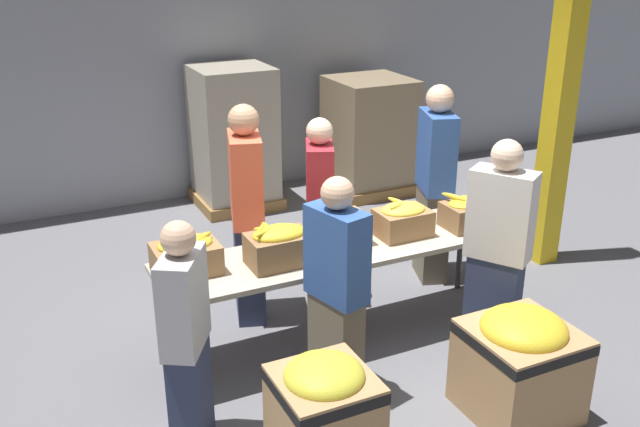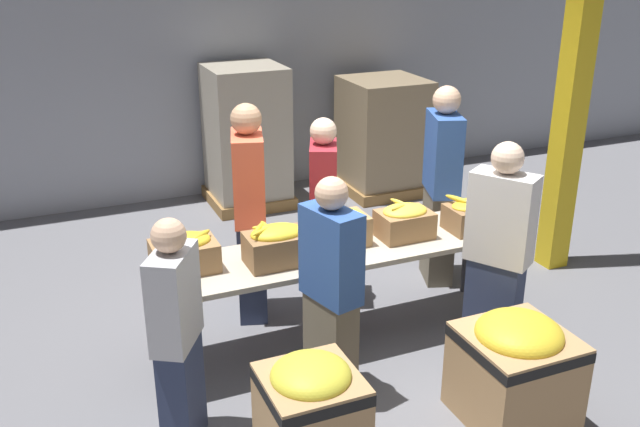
# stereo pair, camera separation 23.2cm
# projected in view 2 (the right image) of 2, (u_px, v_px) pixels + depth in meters

# --- Properties ---
(ground_plane) EXTENTS (30.00, 30.00, 0.00)m
(ground_plane) POSITION_uv_depth(u_px,v_px,m) (340.00, 338.00, 5.61)
(ground_plane) COLOR slate
(wall_back) EXTENTS (16.00, 0.08, 4.00)m
(wall_back) POSITION_uv_depth(u_px,v_px,m) (205.00, 25.00, 8.05)
(wall_back) COLOR #9399A3
(wall_back) RESTS_ON ground_plane
(sorting_table) EXTENTS (2.79, 0.70, 0.78)m
(sorting_table) POSITION_uv_depth(u_px,v_px,m) (341.00, 254.00, 5.34)
(sorting_table) COLOR #B2A893
(sorting_table) RESTS_ON ground_plane
(banana_box_0) EXTENTS (0.45, 0.32, 0.27)m
(banana_box_0) POSITION_uv_depth(u_px,v_px,m) (184.00, 252.00, 4.92)
(banana_box_0) COLOR olive
(banana_box_0) RESTS_ON sorting_table
(banana_box_1) EXTENTS (0.45, 0.31, 0.30)m
(banana_box_1) POSITION_uv_depth(u_px,v_px,m) (277.00, 244.00, 5.02)
(banana_box_1) COLOR olive
(banana_box_1) RESTS_ON sorting_table
(banana_box_2) EXTENTS (0.44, 0.29, 0.29)m
(banana_box_2) POSITION_uv_depth(u_px,v_px,m) (338.00, 227.00, 5.32)
(banana_box_2) COLOR #A37A4C
(banana_box_2) RESTS_ON sorting_table
(banana_box_3) EXTENTS (0.41, 0.33, 0.28)m
(banana_box_3) POSITION_uv_depth(u_px,v_px,m) (404.00, 221.00, 5.46)
(banana_box_3) COLOR olive
(banana_box_3) RESTS_ON sorting_table
(banana_box_4) EXTENTS (0.41, 0.33, 0.27)m
(banana_box_4) POSITION_uv_depth(u_px,v_px,m) (473.00, 214.00, 5.61)
(banana_box_4) COLOR olive
(banana_box_4) RESTS_ON sorting_table
(volunteer_0) EXTENTS (0.37, 0.48, 1.61)m
(volunteer_0) POSITION_uv_depth(u_px,v_px,m) (323.00, 213.00, 5.92)
(volunteer_0) COLOR black
(volunteer_0) RESTS_ON ground_plane
(volunteer_1) EXTENTS (0.36, 0.53, 1.78)m
(volunteer_1) POSITION_uv_depth(u_px,v_px,m) (250.00, 215.00, 5.65)
(volunteer_1) COLOR #2D3856
(volunteer_1) RESTS_ON ground_plane
(volunteer_2) EXTENTS (0.31, 0.46, 1.58)m
(volunteer_2) POSITION_uv_depth(u_px,v_px,m) (331.00, 293.00, 4.64)
(volunteer_2) COLOR #6B604C
(volunteer_2) RESTS_ON ground_plane
(volunteer_3) EXTENTS (0.43, 0.50, 1.67)m
(volunteer_3) POSITION_uv_depth(u_px,v_px,m) (498.00, 256.00, 5.07)
(volunteer_3) COLOR #2D3856
(volunteer_3) RESTS_ON ground_plane
(volunteer_4) EXTENTS (0.38, 0.53, 1.78)m
(volunteer_4) POSITION_uv_depth(u_px,v_px,m) (441.00, 187.00, 6.26)
(volunteer_4) COLOR #6B604C
(volunteer_4) RESTS_ON ground_plane
(volunteer_5) EXTENTS (0.38, 0.45, 1.50)m
(volunteer_5) POSITION_uv_depth(u_px,v_px,m) (177.00, 337.00, 4.20)
(volunteer_5) COLOR #2D3856
(volunteer_5) RESTS_ON ground_plane
(donation_bin_0) EXTENTS (0.54, 0.54, 0.79)m
(donation_bin_0) POSITION_uv_depth(u_px,v_px,m) (311.00, 417.00, 4.03)
(donation_bin_0) COLOR tan
(donation_bin_0) RESTS_ON ground_plane
(donation_bin_1) EXTENTS (0.66, 0.66, 0.74)m
(donation_bin_1) POSITION_uv_depth(u_px,v_px,m) (515.00, 366.00, 4.56)
(donation_bin_1) COLOR tan
(donation_bin_1) RESTS_ON ground_plane
(support_pillar) EXTENTS (0.21, 0.21, 4.00)m
(support_pillar) POSITION_uv_depth(u_px,v_px,m) (578.00, 54.00, 6.13)
(support_pillar) COLOR gold
(support_pillar) RESTS_ON ground_plane
(pallet_stack_0) EXTENTS (0.98, 0.98, 1.37)m
(pallet_stack_0) POSITION_uv_depth(u_px,v_px,m) (383.00, 137.00, 8.59)
(pallet_stack_0) COLOR olive
(pallet_stack_0) RESTS_ON ground_plane
(pallet_stack_1) EXTENTS (0.91, 0.91, 1.61)m
(pallet_stack_1) POSITION_uv_depth(u_px,v_px,m) (246.00, 137.00, 8.12)
(pallet_stack_1) COLOR olive
(pallet_stack_1) RESTS_ON ground_plane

